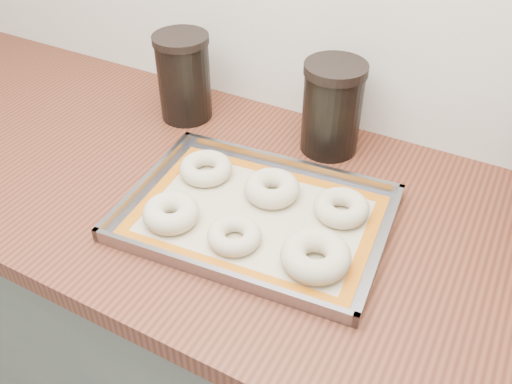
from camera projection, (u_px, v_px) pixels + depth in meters
The scene contains 12 objects.
cabinet at pixel (323, 380), 1.24m from camera, with size 3.00×0.65×0.86m, color slate.
countertop at pixel (343, 239), 0.96m from camera, with size 3.06×0.68×0.04m, color brown.
baking_tray at pixel (256, 215), 0.97m from camera, with size 0.49×0.37×0.03m.
baking_mat at pixel (256, 216), 0.97m from camera, with size 0.44×0.33×0.00m.
bagel_front_left at pixel (171, 213), 0.94m from camera, with size 0.10×0.10×0.04m, color beige.
bagel_front_mid at pixel (234, 235), 0.91m from camera, with size 0.09×0.09×0.03m, color beige.
bagel_front_right at pixel (316, 256), 0.86m from camera, with size 0.11×0.11×0.04m, color beige.
bagel_back_left at pixel (206, 168), 1.05m from camera, with size 0.10×0.10×0.03m, color beige.
bagel_back_mid at pixel (272, 188), 1.00m from camera, with size 0.10×0.10×0.04m, color beige.
bagel_back_right at pixel (341, 208), 0.96m from camera, with size 0.10×0.10×0.03m, color beige.
canister_left at pixel (184, 77), 1.18m from camera, with size 0.12×0.12×0.19m.
canister_mid at pixel (332, 108), 1.08m from camera, with size 0.12×0.12×0.19m.
Camera 1 is at (0.19, 0.99, 1.55)m, focal length 38.00 mm.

